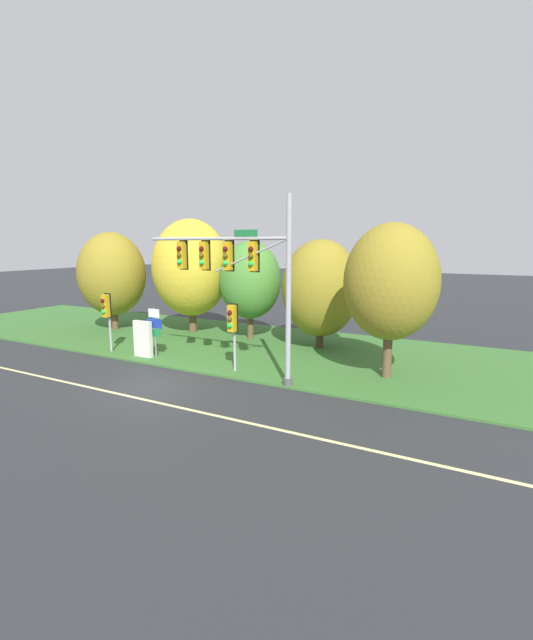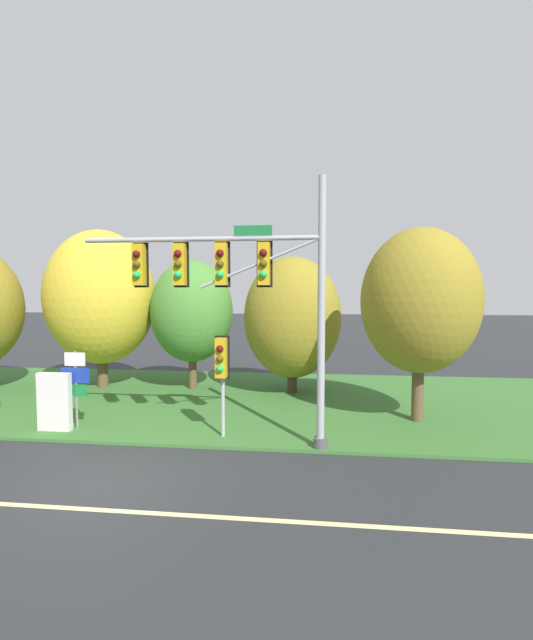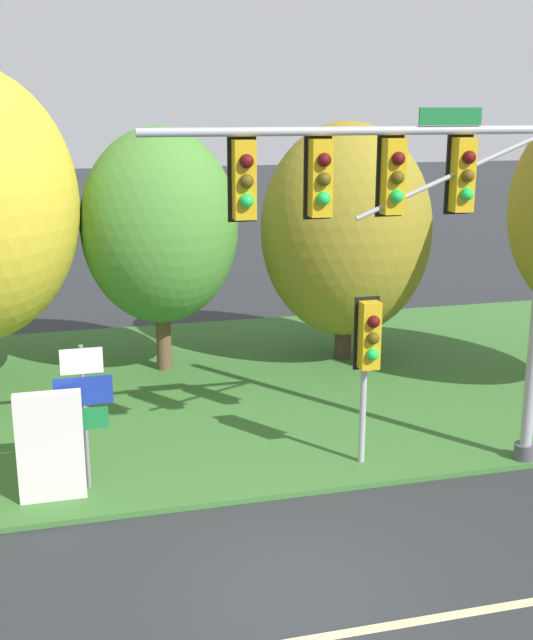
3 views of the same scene
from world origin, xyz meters
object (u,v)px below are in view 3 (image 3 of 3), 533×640
(tree_behind_signpost, at_px, (160,227))
(route_sign_post, at_px, (84,400))
(pedestrian_signal_near_kerb, at_px, (368,346))
(traffic_signal_mast, at_px, (425,208))
(tree_mid_verge, at_px, (346,230))
(info_kiosk, at_px, (50,447))

(tree_behind_signpost, bearing_deg, route_sign_post, -108.95)
(pedestrian_signal_near_kerb, bearing_deg, traffic_signal_mast, -35.33)
(route_sign_post, bearing_deg, tree_behind_signpost, 71.05)
(route_sign_post, height_order, tree_mid_verge, tree_mid_verge)
(traffic_signal_mast, height_order, info_kiosk, traffic_signal_mast)
(route_sign_post, distance_m, tree_behind_signpost, 6.87)
(route_sign_post, xyz_separation_m, info_kiosk, (-0.59, -0.26, -0.69))
(traffic_signal_mast, bearing_deg, info_kiosk, 174.58)
(route_sign_post, bearing_deg, tree_mid_verge, 41.19)
(pedestrian_signal_near_kerb, xyz_separation_m, route_sign_post, (-4.99, 0.35, -0.68))
(traffic_signal_mast, xyz_separation_m, tree_behind_signpost, (-3.56, 7.08, -1.19))
(traffic_signal_mast, xyz_separation_m, pedestrian_signal_near_kerb, (-0.71, 0.51, -2.49))
(tree_behind_signpost, bearing_deg, info_kiosk, -112.84)
(traffic_signal_mast, distance_m, tree_behind_signpost, 8.01)
(tree_behind_signpost, xyz_separation_m, tree_mid_verge, (4.69, -0.25, -0.24))
(tree_mid_verge, bearing_deg, info_kiosk, -139.96)
(traffic_signal_mast, distance_m, route_sign_post, 6.58)
(traffic_signal_mast, distance_m, info_kiosk, 7.41)
(traffic_signal_mast, relative_size, tree_mid_verge, 1.28)
(tree_behind_signpost, height_order, info_kiosk, tree_behind_signpost)
(route_sign_post, height_order, tree_behind_signpost, tree_behind_signpost)
(traffic_signal_mast, bearing_deg, tree_behind_signpost, 116.73)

